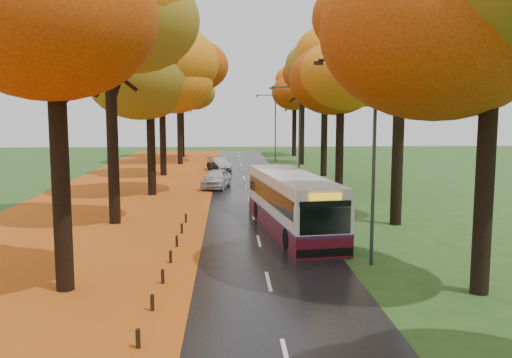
{
  "coord_description": "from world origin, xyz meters",
  "views": [
    {
      "loc": [
        -1.37,
        -12.45,
        5.99
      ],
      "look_at": [
        0.0,
        14.62,
        2.6
      ],
      "focal_mm": 38.0,
      "sensor_mm": 36.0,
      "label": 1
    }
  ],
  "objects": [
    {
      "name": "car_dark",
      "position": [
        -2.35,
        42.09,
        0.68
      ],
      "size": [
        2.91,
        4.75,
        1.29
      ],
      "primitive_type": "imported",
      "rotation": [
        0.0,
        0.0,
        0.27
      ],
      "color": "black",
      "rests_on": "road"
    },
    {
      "name": "trees_left",
      "position": [
        -7.18,
        27.06,
        9.53
      ],
      "size": [
        9.2,
        74.0,
        13.88
      ],
      "color": "black",
      "rests_on": "ground"
    },
    {
      "name": "bus",
      "position": [
        1.76,
        14.0,
        1.52
      ],
      "size": [
        3.91,
        10.99,
        2.83
      ],
      "rotation": [
        0.0,
        0.0,
        0.14
      ],
      "color": "#4F0C1A",
      "rests_on": "road"
    },
    {
      "name": "car_white",
      "position": [
        -2.35,
        29.55,
        0.78
      ],
      "size": [
        2.6,
        4.63,
        1.49
      ],
      "primitive_type": "imported",
      "rotation": [
        0.0,
        0.0,
        -0.2
      ],
      "color": "silver",
      "rests_on": "road"
    },
    {
      "name": "centre_line",
      "position": [
        0.0,
        25.0,
        0.04
      ],
      "size": [
        0.12,
        90.0,
        0.01
      ],
      "primitive_type": "cube",
      "color": "silver",
      "rests_on": "road"
    },
    {
      "name": "streetlamp_mid",
      "position": [
        3.95,
        30.0,
        4.71
      ],
      "size": [
        2.45,
        0.18,
        8.0
      ],
      "color": "#333538",
      "rests_on": "ground"
    },
    {
      "name": "road",
      "position": [
        0.0,
        25.0,
        0.02
      ],
      "size": [
        6.5,
        90.0,
        0.04
      ],
      "primitive_type": "cube",
      "color": "black",
      "rests_on": "ground"
    },
    {
      "name": "streetlamp_far",
      "position": [
        3.95,
        52.0,
        4.71
      ],
      "size": [
        2.45,
        0.18,
        8.0
      ],
      "color": "#333538",
      "rests_on": "ground"
    },
    {
      "name": "bollard_row",
      "position": [
        -3.7,
        4.7,
        0.26
      ],
      "size": [
        0.11,
        23.51,
        0.52
      ],
      "color": "black",
      "rests_on": "ground"
    },
    {
      "name": "leaf_verge",
      "position": [
        -9.0,
        25.0,
        0.01
      ],
      "size": [
        12.0,
        90.0,
        0.02
      ],
      "primitive_type": "cube",
      "color": "#98400D",
      "rests_on": "ground"
    },
    {
      "name": "leaf_drift",
      "position": [
        -3.05,
        25.0,
        0.04
      ],
      "size": [
        0.9,
        90.0,
        0.01
      ],
      "primitive_type": "cube",
      "color": "#BD5313",
      "rests_on": "road"
    },
    {
      "name": "streetlamp_near",
      "position": [
        3.95,
        8.0,
        4.71
      ],
      "size": [
        2.45,
        0.18,
        8.0
      ],
      "color": "#333538",
      "rests_on": "ground"
    },
    {
      "name": "trees_right",
      "position": [
        7.19,
        26.91,
        9.69
      ],
      "size": [
        9.3,
        74.2,
        13.96
      ],
      "color": "black",
      "rests_on": "ground"
    },
    {
      "name": "car_silver",
      "position": [
        -2.35,
        42.0,
        0.71
      ],
      "size": [
        2.67,
        4.29,
        1.34
      ],
      "primitive_type": "imported",
      "rotation": [
        0.0,
        0.0,
        0.34
      ],
      "color": "#95979C",
      "rests_on": "road"
    }
  ]
}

